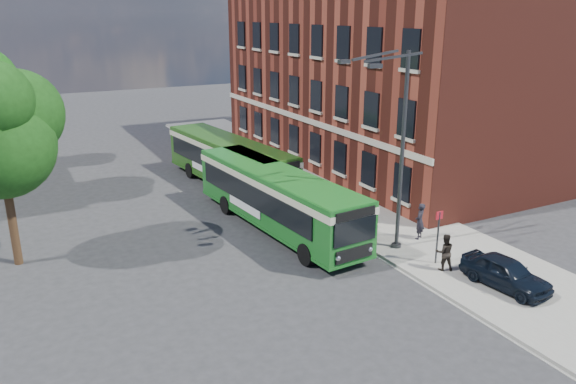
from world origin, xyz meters
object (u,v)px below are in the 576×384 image
street_lamp (396,150)px  parked_car (506,272)px  bus_rear (229,159)px  bus_front (277,194)px

street_lamp → parked_car: size_ratio=2.47×
street_lamp → bus_rear: 13.27m
bus_rear → parked_car: bearing=-75.8°
street_lamp → bus_rear: street_lamp is taller
bus_rear → bus_front: bearing=-94.0°
street_lamp → parked_car: street_lamp is taller
bus_rear → street_lamp: bearing=-77.4°
parked_car → bus_front: bearing=109.9°
parked_car → street_lamp: bearing=101.3°
street_lamp → bus_front: 6.66m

